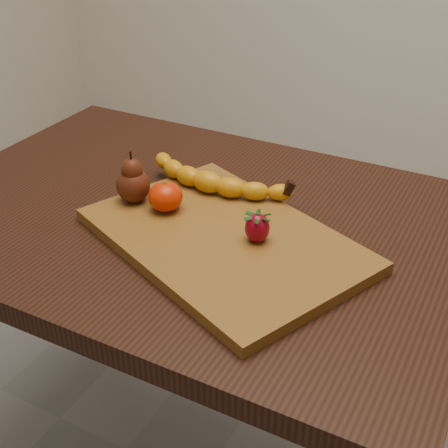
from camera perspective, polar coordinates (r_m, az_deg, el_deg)
The scene contains 6 objects.
table at distance 1.17m, azimuth -2.80°, elevation -3.13°, with size 1.00×0.70×0.76m.
cutting_board at distance 1.02m, azimuth -0.00°, elevation -1.44°, with size 0.45×0.30×0.02m, color brown.
banana at distance 1.13m, azimuth -1.51°, elevation 3.87°, with size 0.25×0.07×0.04m, color orange, non-canonical shape.
pear at distance 1.10m, azimuth -8.37°, elevation 4.28°, with size 0.06×0.06×0.09m, color #4E1D0C, non-canonical shape.
mandarin at distance 1.08m, azimuth -5.38°, elevation 2.51°, with size 0.06×0.06×0.05m, color red.
strawberry at distance 0.99m, azimuth 3.06°, elevation -0.26°, with size 0.04×0.04×0.05m, color maroon, non-canonical shape.
Camera 1 is at (0.50, -0.82, 1.32)m, focal length 50.00 mm.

